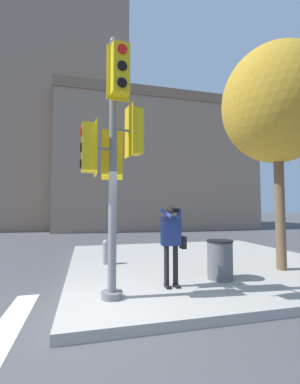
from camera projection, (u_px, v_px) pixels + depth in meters
ground_plane at (89, 327)px, 3.94m from camera, size 160.00×160.00×0.00m
sidewalk_corner at (200, 262)px, 8.18m from camera, size 8.00×8.00×0.17m
traffic_signal_pole at (114, 143)px, 4.89m from camera, size 1.22×1.22×4.98m
person_photographer at (172, 238)px, 5.44m from camera, size 0.58×0.54×1.72m
street_tree at (277, 105)px, 7.14m from camera, size 2.98×2.98×6.18m
fire_hydrant at (106, 252)px, 7.59m from camera, size 0.21×0.27×0.71m
trash_bin at (220, 259)px, 5.98m from camera, size 0.61×0.61×0.90m
building_left at (45, 118)px, 25.51m from camera, size 15.25×11.24×21.46m
building_right at (150, 168)px, 25.38m from camera, size 17.23×10.85×11.44m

